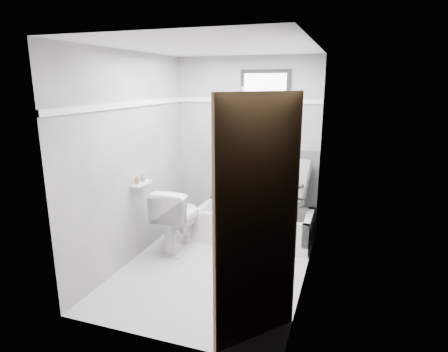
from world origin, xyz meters
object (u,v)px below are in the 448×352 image
at_px(office_chair, 279,197).
at_px(soap_bottle_b, 143,177).
at_px(soap_bottle_a, 137,180).
at_px(bathtub, 254,225).
at_px(door, 283,243).
at_px(toilet, 178,218).

bearing_deg(office_chair, soap_bottle_b, -126.64).
distance_m(soap_bottle_a, soap_bottle_b, 0.14).
distance_m(bathtub, door, 2.46).
relative_size(bathtub, office_chair, 1.53).
bearing_deg(soap_bottle_a, bathtub, 38.86).
height_order(office_chair, soap_bottle_a, office_chair).
bearing_deg(door, soap_bottle_a, 146.57).
relative_size(office_chair, door, 0.49).
distance_m(door, soap_bottle_b, 2.38).
xyz_separation_m(door, soap_bottle_b, (-1.92, 1.41, -0.04)).
distance_m(bathtub, toilet, 1.03).
height_order(toilet, soap_bottle_a, soap_bottle_a).
bearing_deg(soap_bottle_b, door, -36.24).
relative_size(bathtub, soap_bottle_b, 17.69).
height_order(office_chair, toilet, office_chair).
bearing_deg(bathtub, soap_bottle_b, -145.55).
distance_m(door, soap_bottle_a, 2.30).
xyz_separation_m(office_chair, door, (0.44, -2.26, 0.39)).
distance_m(office_chair, soap_bottle_a, 1.82).
xyz_separation_m(soap_bottle_a, soap_bottle_b, (0.00, 0.14, -0.01)).
bearing_deg(door, office_chair, 100.90).
distance_m(toilet, soap_bottle_a, 0.76).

